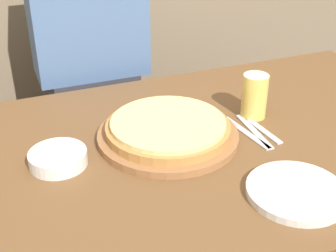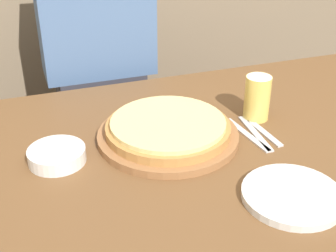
{
  "view_description": "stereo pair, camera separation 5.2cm",
  "coord_description": "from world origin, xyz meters",
  "px_view_note": "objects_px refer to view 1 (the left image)",
  "views": [
    {
      "loc": [
        -0.47,
        -0.96,
        1.43
      ],
      "look_at": [
        -0.07,
        0.05,
        0.82
      ],
      "focal_mm": 50.0,
      "sensor_mm": 36.0,
      "label": 1
    },
    {
      "loc": [
        -0.43,
        -0.98,
        1.43
      ],
      "look_at": [
        -0.07,
        0.05,
        0.82
      ],
      "focal_mm": 50.0,
      "sensor_mm": 36.0,
      "label": 2
    }
  ],
  "objects_px": {
    "dinner_knife": "(255,132)",
    "beer_glass": "(255,94)",
    "side_bowl": "(58,158)",
    "spoon": "(263,130)",
    "diner_person": "(94,90)",
    "fork": "(247,134)",
    "pizza_on_board": "(168,131)",
    "dinner_plate": "(296,192)"
  },
  "relations": [
    {
      "from": "beer_glass",
      "to": "side_bowl",
      "type": "height_order",
      "value": "beer_glass"
    },
    {
      "from": "dinner_knife",
      "to": "fork",
      "type": "bearing_deg",
      "value": 180.0
    },
    {
      "from": "dinner_plate",
      "to": "side_bowl",
      "type": "relative_size",
      "value": 1.57
    },
    {
      "from": "dinner_plate",
      "to": "beer_glass",
      "type": "bearing_deg",
      "value": 74.03
    },
    {
      "from": "side_bowl",
      "to": "dinner_knife",
      "type": "xyz_separation_m",
      "value": [
        0.54,
        -0.04,
        -0.02
      ]
    },
    {
      "from": "side_bowl",
      "to": "dinner_knife",
      "type": "distance_m",
      "value": 0.54
    },
    {
      "from": "beer_glass",
      "to": "diner_person",
      "type": "bearing_deg",
      "value": 122.56
    },
    {
      "from": "beer_glass",
      "to": "dinner_plate",
      "type": "distance_m",
      "value": 0.39
    },
    {
      "from": "dinner_knife",
      "to": "spoon",
      "type": "height_order",
      "value": "same"
    },
    {
      "from": "pizza_on_board",
      "to": "diner_person",
      "type": "relative_size",
      "value": 0.28
    },
    {
      "from": "pizza_on_board",
      "to": "side_bowl",
      "type": "distance_m",
      "value": 0.3
    },
    {
      "from": "dinner_plate",
      "to": "diner_person",
      "type": "height_order",
      "value": "diner_person"
    },
    {
      "from": "pizza_on_board",
      "to": "spoon",
      "type": "bearing_deg",
      "value": -12.62
    },
    {
      "from": "diner_person",
      "to": "side_bowl",
      "type": "bearing_deg",
      "value": -110.83
    },
    {
      "from": "beer_glass",
      "to": "dinner_plate",
      "type": "relative_size",
      "value": 0.58
    },
    {
      "from": "fork",
      "to": "diner_person",
      "type": "distance_m",
      "value": 0.71
    },
    {
      "from": "side_bowl",
      "to": "diner_person",
      "type": "height_order",
      "value": "diner_person"
    },
    {
      "from": "dinner_knife",
      "to": "beer_glass",
      "type": "bearing_deg",
      "value": 62.97
    },
    {
      "from": "beer_glass",
      "to": "dinner_plate",
      "type": "height_order",
      "value": "beer_glass"
    },
    {
      "from": "side_bowl",
      "to": "dinner_knife",
      "type": "relative_size",
      "value": 0.73
    },
    {
      "from": "diner_person",
      "to": "dinner_knife",
      "type": "bearing_deg",
      "value": -64.39
    },
    {
      "from": "dinner_knife",
      "to": "diner_person",
      "type": "relative_size",
      "value": 0.14
    },
    {
      "from": "dinner_knife",
      "to": "diner_person",
      "type": "bearing_deg",
      "value": 115.61
    },
    {
      "from": "spoon",
      "to": "diner_person",
      "type": "distance_m",
      "value": 0.73
    },
    {
      "from": "fork",
      "to": "diner_person",
      "type": "bearing_deg",
      "value": 113.77
    },
    {
      "from": "spoon",
      "to": "diner_person",
      "type": "xyz_separation_m",
      "value": [
        -0.33,
        0.64,
        -0.1
      ]
    },
    {
      "from": "pizza_on_board",
      "to": "fork",
      "type": "height_order",
      "value": "pizza_on_board"
    },
    {
      "from": "side_bowl",
      "to": "fork",
      "type": "xyz_separation_m",
      "value": [
        0.51,
        -0.04,
        -0.02
      ]
    },
    {
      "from": "dinner_plate",
      "to": "dinner_knife",
      "type": "xyz_separation_m",
      "value": [
        0.06,
        0.28,
        -0.01
      ]
    },
    {
      "from": "dinner_plate",
      "to": "spoon",
      "type": "distance_m",
      "value": 0.29
    },
    {
      "from": "beer_glass",
      "to": "spoon",
      "type": "height_order",
      "value": "beer_glass"
    },
    {
      "from": "dinner_plate",
      "to": "diner_person",
      "type": "relative_size",
      "value": 0.16
    },
    {
      "from": "beer_glass",
      "to": "dinner_plate",
      "type": "xyz_separation_m",
      "value": [
        -0.11,
        -0.37,
        -0.06
      ]
    },
    {
      "from": "pizza_on_board",
      "to": "spoon",
      "type": "distance_m",
      "value": 0.27
    },
    {
      "from": "fork",
      "to": "spoon",
      "type": "relative_size",
      "value": 1.17
    },
    {
      "from": "beer_glass",
      "to": "dinner_knife",
      "type": "bearing_deg",
      "value": -117.03
    },
    {
      "from": "pizza_on_board",
      "to": "fork",
      "type": "relative_size",
      "value": 1.93
    },
    {
      "from": "pizza_on_board",
      "to": "dinner_knife",
      "type": "xyz_separation_m",
      "value": [
        0.24,
        -0.06,
        -0.02
      ]
    },
    {
      "from": "beer_glass",
      "to": "side_bowl",
      "type": "bearing_deg",
      "value": -175.59
    },
    {
      "from": "side_bowl",
      "to": "dinner_knife",
      "type": "height_order",
      "value": "side_bowl"
    },
    {
      "from": "fork",
      "to": "dinner_knife",
      "type": "bearing_deg",
      "value": -0.0
    },
    {
      "from": "fork",
      "to": "side_bowl",
      "type": "bearing_deg",
      "value": 175.05
    }
  ]
}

